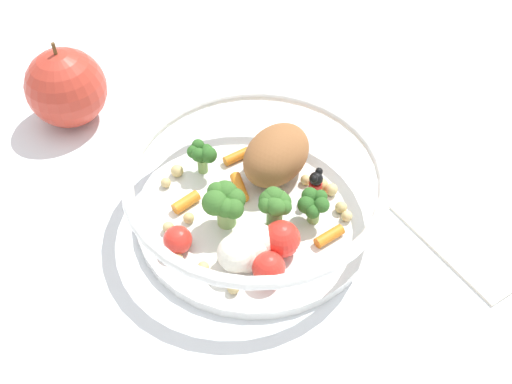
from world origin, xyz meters
name	(u,v)px	position (x,y,z in m)	size (l,w,h in m)	color
ground_plane	(237,209)	(0.00, 0.00, 0.00)	(2.40, 2.40, 0.00)	white
food_container	(257,196)	(-0.02, -0.01, 0.03)	(0.23, 0.23, 0.06)	white
loose_apple	(66,88)	(0.18, 0.12, 0.04)	(0.08, 0.08, 0.09)	#BC3828
folded_napkin	(477,218)	(-0.08, -0.20, 0.00)	(0.14, 0.11, 0.01)	silver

